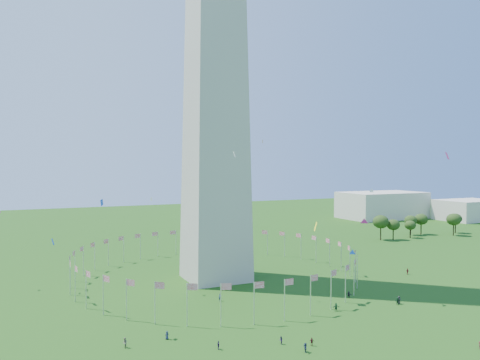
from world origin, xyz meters
The scene contains 7 objects.
ground centered at (0.00, 0.00, 0.00)m, with size 600.00×600.00×0.00m, color #18420F.
flag_ring centered at (0.00, 50.00, 4.50)m, with size 80.24×80.24×9.00m.
gov_building_east_a centered at (150.00, 150.00, 8.00)m, with size 50.00×30.00×16.00m, color beige.
gov_building_east_b centered at (190.00, 120.00, 6.00)m, with size 35.00×25.00×12.00m, color beige.
crowd centered at (9.92, 1.96, 0.86)m, with size 89.81×57.66×1.92m.
kites_aloft centered at (12.20, 25.12, 21.11)m, with size 113.79×72.91×35.71m.
tree_line_east centered at (114.09, 85.08, 4.82)m, with size 53.59×15.63×10.79m.
Camera 1 is at (-49.58, -75.80, 33.59)m, focal length 35.00 mm.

